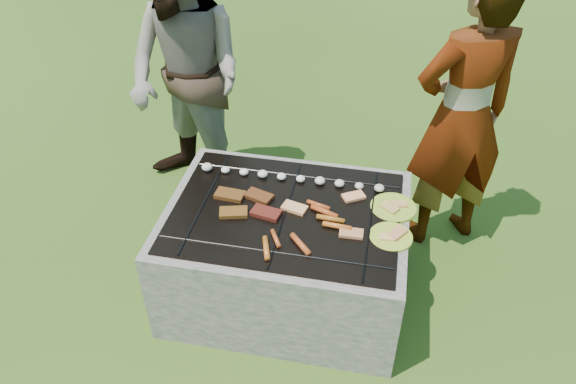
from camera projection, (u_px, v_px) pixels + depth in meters
The scene contains 10 objects.
lawn at pixel (286, 288), 3.37m from camera, with size 60.00×60.00×0.00m, color #244411.
fire_pit at pixel (286, 255), 3.20m from camera, with size 1.30×1.00×0.62m.
mushrooms at pixel (288, 177), 3.20m from camera, with size 1.06×0.06×0.04m.
pork_slabs at pixel (247, 204), 3.02m from camera, with size 0.40×0.28×0.02m.
sausages at pixel (309, 228), 2.87m from camera, with size 0.43×0.49×0.03m.
bread_on_grate at pixel (330, 212), 2.97m from camera, with size 0.45×0.40×0.02m.
plate_far at pixel (393, 207), 3.02m from camera, with size 0.28×0.28×0.03m.
plate_near at pixel (391, 236), 2.84m from camera, with size 0.26×0.26×0.03m.
cook at pixel (462, 117), 3.22m from camera, with size 0.65×0.42×1.77m, color gray.
bystander at pixel (187, 78), 3.60m from camera, with size 0.87×0.68×1.78m, color gray.
Camera 1 is at (0.46, -2.24, 2.54)m, focal length 35.00 mm.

